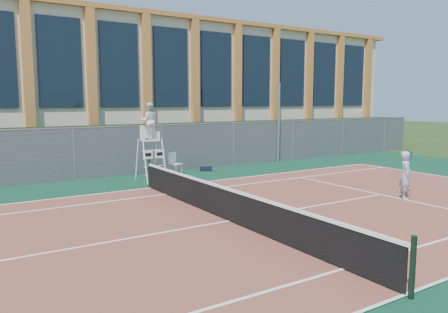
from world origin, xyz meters
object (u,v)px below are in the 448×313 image
plastic_chair (174,162)px  tennis_player (406,175)px  umpire_chair (149,123)px  steel_pole (279,122)px

plastic_chair → tennis_player: (4.34, -8.78, 0.25)m
tennis_player → umpire_chair: bearing=126.4°
umpire_chair → tennis_player: umpire_chair is taller
umpire_chair → plastic_chair: size_ratio=3.29×
tennis_player → plastic_chair: bearing=116.3°
umpire_chair → plastic_chair: umpire_chair is taller
umpire_chair → plastic_chair: bearing=29.3°
steel_pole → tennis_player: (-2.39, -9.59, -1.31)m
steel_pole → tennis_player: steel_pole is taller
steel_pole → umpire_chair: (-8.24, -1.66, 0.24)m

